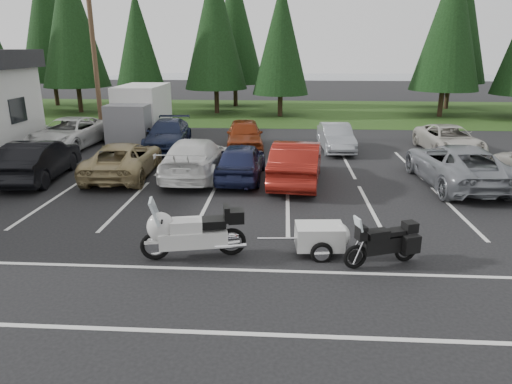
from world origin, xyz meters
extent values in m
plane|color=black|center=(0.00, 0.00, 0.00)|extent=(120.00, 120.00, 0.00)
cube|color=#223D13|center=(0.00, 24.00, 0.01)|extent=(80.00, 16.00, 0.01)
cube|color=gray|center=(4.00, 55.00, 0.00)|extent=(70.00, 50.00, 0.02)
cylinder|color=#473321|center=(-10.00, 12.00, 4.50)|extent=(0.26, 0.26, 9.00)
cube|color=silver|center=(0.00, 2.00, 0.00)|extent=(32.00, 16.00, 0.01)
cylinder|color=#332316|center=(-16.00, 22.80, 1.39)|extent=(0.36, 0.36, 2.78)
cone|color=black|center=(-16.00, 22.80, 6.96)|extent=(5.10, 5.10, 9.86)
cylinder|color=#332316|center=(-10.50, 21.40, 1.06)|extent=(0.36, 0.36, 2.11)
cone|color=black|center=(-10.50, 21.40, 5.28)|extent=(3.87, 3.87, 7.48)
cylinder|color=#332316|center=(-5.00, 22.90, 1.31)|extent=(0.36, 0.36, 2.62)
cone|color=black|center=(-5.00, 22.90, 6.54)|extent=(4.80, 4.80, 9.27)
cylinder|color=#332316|center=(0.00, 21.60, 1.13)|extent=(0.36, 0.36, 2.26)
cone|color=black|center=(0.00, 21.60, 5.64)|extent=(4.14, 4.14, 7.99)
cylinder|color=#332316|center=(12.00, 22.10, 1.34)|extent=(0.36, 0.36, 2.69)
cone|color=black|center=(12.00, 22.10, 6.72)|extent=(4.93, 4.93, 9.52)
cylinder|color=#332316|center=(-20.00, 27.00, 1.44)|extent=(0.36, 0.36, 2.88)
cone|color=black|center=(-20.00, 27.00, 7.20)|extent=(5.28, 5.28, 10.20)
cylinder|color=#332316|center=(-4.00, 27.50, 1.36)|extent=(0.36, 0.36, 2.71)
cone|color=black|center=(-4.00, 27.50, 6.78)|extent=(4.97, 4.97, 9.61)
cylinder|color=#332316|center=(14.00, 26.80, 1.50)|extent=(0.36, 0.36, 3.00)
cone|color=black|center=(14.00, 26.80, 7.50)|extent=(5.50, 5.50, 10.62)
imported|color=black|center=(-9.29, 3.72, 0.79)|extent=(2.09, 4.93, 1.58)
imported|color=#998659|center=(-6.11, 4.39, 0.70)|extent=(2.59, 5.14, 1.39)
imported|color=white|center=(-3.22, 4.55, 0.77)|extent=(2.21, 5.35, 1.55)
imported|color=#1C2247|center=(-1.34, 4.28, 0.73)|extent=(1.86, 4.35, 1.46)
imported|color=maroon|center=(0.84, 3.91, 0.82)|extent=(2.23, 5.13, 1.64)
imported|color=gray|center=(6.88, 4.01, 0.78)|extent=(2.90, 5.76, 1.56)
imported|color=silver|center=(-10.78, 9.57, 0.76)|extent=(2.92, 5.65, 1.52)
imported|color=#171F3B|center=(-5.66, 9.88, 0.71)|extent=(2.34, 5.03, 1.42)
imported|color=maroon|center=(-1.67, 9.74, 0.76)|extent=(2.22, 4.59, 1.51)
imported|color=gray|center=(2.95, 9.77, 0.67)|extent=(1.68, 4.14, 1.33)
imported|color=beige|center=(8.46, 9.56, 0.67)|extent=(2.53, 4.94, 1.34)
camera|label=1|loc=(0.33, -13.15, 5.04)|focal=32.00mm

